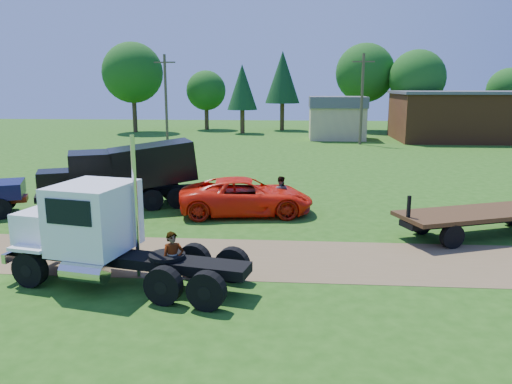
# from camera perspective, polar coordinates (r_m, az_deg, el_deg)

# --- Properties ---
(ground) EXTENTS (140.00, 140.00, 0.00)m
(ground) POSITION_cam_1_polar(r_m,az_deg,el_deg) (17.53, 6.52, -7.73)
(ground) COLOR #215111
(ground) RESTS_ON ground
(dirt_track) EXTENTS (120.00, 4.20, 0.01)m
(dirt_track) POSITION_cam_1_polar(r_m,az_deg,el_deg) (17.52, 6.52, -7.71)
(dirt_track) COLOR brown
(dirt_track) RESTS_ON ground
(white_semi_tractor) EXTENTS (7.63, 3.85, 4.50)m
(white_semi_tractor) POSITION_cam_1_polar(r_m,az_deg,el_deg) (15.98, -17.72, -4.42)
(white_semi_tractor) COLOR black
(white_semi_tractor) RESTS_ON ground
(black_dump_truck) EXTENTS (7.54, 4.93, 3.26)m
(black_dump_truck) POSITION_cam_1_polar(r_m,az_deg,el_deg) (25.11, -14.82, 2.24)
(black_dump_truck) COLOR black
(black_dump_truck) RESTS_ON ground
(orange_pickup) EXTENTS (6.50, 3.65, 1.72)m
(orange_pickup) POSITION_cam_1_polar(r_m,az_deg,el_deg) (23.24, -1.12, -0.48)
(orange_pickup) COLOR red
(orange_pickup) RESTS_ON ground
(flatbed_trailer) EXTENTS (7.60, 4.66, 1.87)m
(flatbed_trailer) POSITION_cam_1_polar(r_m,az_deg,el_deg) (21.91, 24.76, -2.54)
(flatbed_trailer) COLOR #3A2712
(flatbed_trailer) RESTS_ON ground
(spectator_a) EXTENTS (0.76, 0.64, 1.76)m
(spectator_a) POSITION_cam_1_polar(r_m,az_deg,el_deg) (14.95, -9.44, -7.79)
(spectator_a) COLOR #999999
(spectator_a) RESTS_ON ground
(spectator_b) EXTENTS (0.85, 0.67, 1.71)m
(spectator_b) POSITION_cam_1_polar(r_m,az_deg,el_deg) (23.77, 2.79, -0.22)
(spectator_b) COLOR #999999
(spectator_b) RESTS_ON ground
(brick_building) EXTENTS (15.40, 10.40, 5.30)m
(brick_building) POSITION_cam_1_polar(r_m,az_deg,el_deg) (59.59, 22.92, 8.04)
(brick_building) COLOR brown
(brick_building) RESTS_ON ground
(tan_shed) EXTENTS (6.20, 5.40, 4.70)m
(tan_shed) POSITION_cam_1_polar(r_m,az_deg,el_deg) (56.78, 9.24, 8.43)
(tan_shed) COLOR #A28265
(tan_shed) RESTS_ON ground
(utility_poles) EXTENTS (42.20, 0.28, 9.00)m
(utility_poles) POSITION_cam_1_polar(r_m,az_deg,el_deg) (51.93, 12.02, 10.52)
(utility_poles) COLOR brown
(utility_poles) RESTS_ON ground
(tree_row) EXTENTS (53.88, 11.73, 11.27)m
(tree_row) POSITION_cam_1_polar(r_m,az_deg,el_deg) (65.48, 5.41, 12.84)
(tree_row) COLOR #3B2A18
(tree_row) RESTS_ON ground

